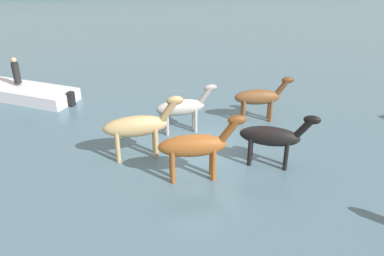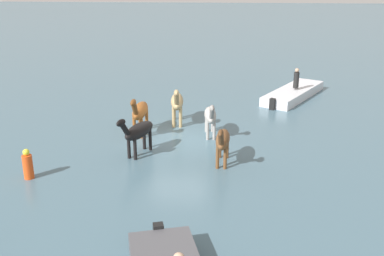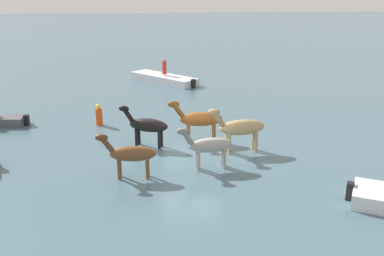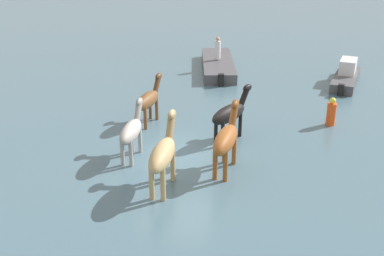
% 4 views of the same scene
% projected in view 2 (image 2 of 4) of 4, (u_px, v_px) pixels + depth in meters
% --- Properties ---
extents(ground_plane, '(204.94, 204.94, 0.00)m').
position_uv_depth(ground_plane, '(178.00, 140.00, 19.77)').
color(ground_plane, '#476675').
extents(horse_chestnut_trailing, '(2.34, 1.27, 1.85)m').
position_uv_depth(horse_chestnut_trailing, '(138.00, 131.00, 17.79)').
color(horse_chestnut_trailing, black).
rests_on(horse_chestnut_trailing, ground_plane).
extents(horse_mid_herd, '(2.31, 0.72, 1.78)m').
position_uv_depth(horse_mid_herd, '(210.00, 116.00, 19.89)').
color(horse_mid_herd, '#9E9993').
rests_on(horse_mid_herd, ground_plane).
extents(horse_lead, '(2.31, 0.64, 1.79)m').
position_uv_depth(horse_lead, '(223.00, 140.00, 16.93)').
color(horse_lead, brown).
rests_on(horse_lead, ground_plane).
extents(horse_pinto_flank, '(2.64, 0.80, 2.04)m').
position_uv_depth(horse_pinto_flank, '(177.00, 102.00, 21.51)').
color(horse_pinto_flank, tan).
rests_on(horse_pinto_flank, ground_plane).
extents(horse_dun_straggler, '(2.57, 0.63, 2.01)m').
position_uv_depth(horse_dun_straggler, '(140.00, 111.00, 20.10)').
color(horse_dun_straggler, brown).
rests_on(horse_dun_straggler, ground_plane).
extents(boat_skiff_near, '(6.00, 4.37, 0.78)m').
position_uv_depth(boat_skiff_near, '(293.00, 94.00, 26.50)').
color(boat_skiff_near, silver).
rests_on(boat_skiff_near, ground_plane).
extents(person_helmsman_aft, '(0.32, 0.32, 1.19)m').
position_uv_depth(person_helmsman_aft, '(296.00, 79.00, 26.03)').
color(person_helmsman_aft, black).
rests_on(person_helmsman_aft, boat_skiff_near).
extents(buoy_channel_marker, '(0.36, 0.36, 1.14)m').
position_uv_depth(buoy_channel_marker, '(28.00, 165.00, 15.87)').
color(buoy_channel_marker, '#E54C19').
rests_on(buoy_channel_marker, ground_plane).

